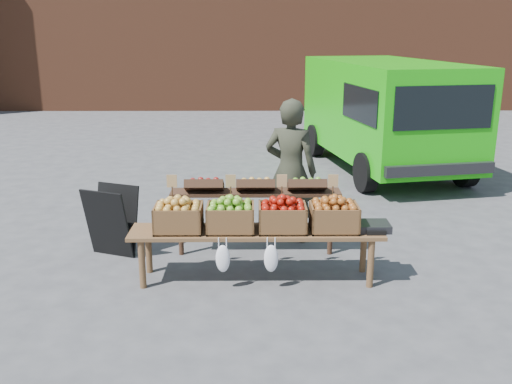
{
  "coord_description": "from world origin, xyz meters",
  "views": [
    {
      "loc": [
        -0.79,
        -5.95,
        2.64
      ],
      "look_at": [
        -0.74,
        0.29,
        0.85
      ],
      "focal_mm": 40.0,
      "sensor_mm": 36.0,
      "label": 1
    }
  ],
  "objects_px": {
    "crate_green_apples": "(334,217)",
    "weighing_scale": "(373,226)",
    "delivery_van": "(384,117)",
    "crate_red_apples": "(282,218)",
    "crate_russet_pears": "(230,218)",
    "display_bench": "(256,255)",
    "back_table": "(256,213)",
    "chalkboard_sign": "(112,221)",
    "crate_golden_apples": "(179,218)",
    "vendor": "(291,171)"
  },
  "relations": [
    {
      "from": "vendor",
      "to": "crate_golden_apples",
      "type": "height_order",
      "value": "vendor"
    },
    {
      "from": "delivery_van",
      "to": "crate_russet_pears",
      "type": "distance_m",
      "value": 5.74
    },
    {
      "from": "crate_green_apples",
      "to": "weighing_scale",
      "type": "bearing_deg",
      "value": 0.0
    },
    {
      "from": "delivery_van",
      "to": "display_bench",
      "type": "bearing_deg",
      "value": -126.94
    },
    {
      "from": "chalkboard_sign",
      "to": "crate_golden_apples",
      "type": "relative_size",
      "value": 1.72
    },
    {
      "from": "chalkboard_sign",
      "to": "crate_golden_apples",
      "type": "xyz_separation_m",
      "value": [
        0.9,
        -0.72,
        0.28
      ]
    },
    {
      "from": "weighing_scale",
      "to": "crate_green_apples",
      "type": "bearing_deg",
      "value": 180.0
    },
    {
      "from": "chalkboard_sign",
      "to": "crate_golden_apples",
      "type": "height_order",
      "value": "chalkboard_sign"
    },
    {
      "from": "back_table",
      "to": "delivery_van",
      "type": "bearing_deg",
      "value": 60.1
    },
    {
      "from": "vendor",
      "to": "crate_russet_pears",
      "type": "relative_size",
      "value": 3.65
    },
    {
      "from": "back_table",
      "to": "crate_red_apples",
      "type": "bearing_deg",
      "value": -68.9
    },
    {
      "from": "crate_red_apples",
      "to": "weighing_scale",
      "type": "distance_m",
      "value": 0.98
    },
    {
      "from": "display_bench",
      "to": "crate_russet_pears",
      "type": "height_order",
      "value": "crate_russet_pears"
    },
    {
      "from": "crate_russet_pears",
      "to": "weighing_scale",
      "type": "relative_size",
      "value": 1.47
    },
    {
      "from": "crate_golden_apples",
      "to": "vendor",
      "type": "bearing_deg",
      "value": 44.32
    },
    {
      "from": "vendor",
      "to": "crate_red_apples",
      "type": "distance_m",
      "value": 1.27
    },
    {
      "from": "crate_golden_apples",
      "to": "delivery_van",
      "type": "bearing_deg",
      "value": 56.73
    },
    {
      "from": "back_table",
      "to": "crate_golden_apples",
      "type": "distance_m",
      "value": 1.11
    },
    {
      "from": "crate_golden_apples",
      "to": "crate_russet_pears",
      "type": "bearing_deg",
      "value": 0.0
    },
    {
      "from": "vendor",
      "to": "crate_russet_pears",
      "type": "height_order",
      "value": "vendor"
    },
    {
      "from": "vendor",
      "to": "chalkboard_sign",
      "type": "xyz_separation_m",
      "value": [
        -2.16,
        -0.52,
        -0.48
      ]
    },
    {
      "from": "back_table",
      "to": "crate_golden_apples",
      "type": "height_order",
      "value": "back_table"
    },
    {
      "from": "crate_golden_apples",
      "to": "weighing_scale",
      "type": "bearing_deg",
      "value": 0.0
    },
    {
      "from": "delivery_van",
      "to": "crate_red_apples",
      "type": "height_order",
      "value": "delivery_van"
    },
    {
      "from": "crate_russet_pears",
      "to": "crate_red_apples",
      "type": "bearing_deg",
      "value": 0.0
    },
    {
      "from": "back_table",
      "to": "crate_golden_apples",
      "type": "relative_size",
      "value": 4.2
    },
    {
      "from": "crate_russet_pears",
      "to": "crate_red_apples",
      "type": "distance_m",
      "value": 0.55
    },
    {
      "from": "delivery_van",
      "to": "weighing_scale",
      "type": "distance_m",
      "value": 5.2
    },
    {
      "from": "display_bench",
      "to": "weighing_scale",
      "type": "height_order",
      "value": "weighing_scale"
    },
    {
      "from": "vendor",
      "to": "chalkboard_sign",
      "type": "distance_m",
      "value": 2.28
    },
    {
      "from": "crate_green_apples",
      "to": "weighing_scale",
      "type": "height_order",
      "value": "crate_green_apples"
    },
    {
      "from": "chalkboard_sign",
      "to": "crate_red_apples",
      "type": "bearing_deg",
      "value": 1.54
    },
    {
      "from": "delivery_van",
      "to": "crate_green_apples",
      "type": "bearing_deg",
      "value": -118.91
    },
    {
      "from": "delivery_van",
      "to": "crate_red_apples",
      "type": "bearing_deg",
      "value": -124.37
    },
    {
      "from": "crate_red_apples",
      "to": "crate_green_apples",
      "type": "bearing_deg",
      "value": 0.0
    },
    {
      "from": "crate_russet_pears",
      "to": "weighing_scale",
      "type": "xyz_separation_m",
      "value": [
        1.53,
        0.0,
        -0.1
      ]
    },
    {
      "from": "display_bench",
      "to": "weighing_scale",
      "type": "distance_m",
      "value": 1.29
    },
    {
      "from": "display_bench",
      "to": "crate_russet_pears",
      "type": "relative_size",
      "value": 5.4
    },
    {
      "from": "chalkboard_sign",
      "to": "delivery_van",
      "type": "bearing_deg",
      "value": 67.16
    },
    {
      "from": "back_table",
      "to": "crate_russet_pears",
      "type": "bearing_deg",
      "value": -110.71
    },
    {
      "from": "display_bench",
      "to": "crate_green_apples",
      "type": "relative_size",
      "value": 5.4
    },
    {
      "from": "display_bench",
      "to": "back_table",
      "type": "bearing_deg",
      "value": 90.23
    },
    {
      "from": "vendor",
      "to": "display_bench",
      "type": "relative_size",
      "value": 0.68
    },
    {
      "from": "crate_russet_pears",
      "to": "crate_green_apples",
      "type": "xyz_separation_m",
      "value": [
        1.1,
        0.0,
        0.0
      ]
    },
    {
      "from": "delivery_van",
      "to": "crate_russet_pears",
      "type": "xyz_separation_m",
      "value": [
        -2.75,
        -5.03,
        -0.32
      ]
    },
    {
      "from": "crate_red_apples",
      "to": "crate_green_apples",
      "type": "relative_size",
      "value": 1.0
    },
    {
      "from": "display_bench",
      "to": "crate_red_apples",
      "type": "distance_m",
      "value": 0.51
    },
    {
      "from": "back_table",
      "to": "display_bench",
      "type": "distance_m",
      "value": 0.76
    },
    {
      "from": "chalkboard_sign",
      "to": "back_table",
      "type": "relative_size",
      "value": 0.41
    },
    {
      "from": "display_bench",
      "to": "crate_red_apples",
      "type": "bearing_deg",
      "value": 0.0
    }
  ]
}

